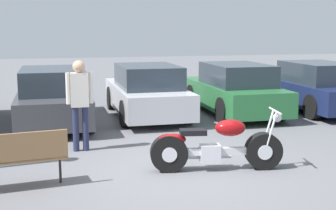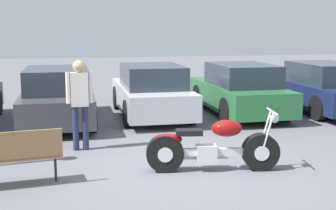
# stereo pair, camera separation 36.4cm
# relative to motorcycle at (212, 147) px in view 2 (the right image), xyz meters

# --- Properties ---
(ground_plane) EXTENTS (60.00, 60.00, 0.00)m
(ground_plane) POSITION_rel_motorcycle_xyz_m (-0.54, 0.16, -0.41)
(ground_plane) COLOR slate
(motorcycle) EXTENTS (2.27, 0.79, 1.03)m
(motorcycle) POSITION_rel_motorcycle_xyz_m (0.00, 0.00, 0.00)
(motorcycle) COLOR black
(motorcycle) RESTS_ON ground_plane
(parked_car_dark_grey) EXTENTS (1.78, 4.25, 1.41)m
(parked_car_dark_grey) POSITION_rel_motorcycle_xyz_m (-2.63, 4.64, 0.26)
(parked_car_dark_grey) COLOR #3D3D42
(parked_car_dark_grey) RESTS_ON ground_plane
(parked_car_silver) EXTENTS (1.78, 4.25, 1.41)m
(parked_car_silver) POSITION_rel_motorcycle_xyz_m (-0.16, 5.04, 0.26)
(parked_car_silver) COLOR #BCBCC1
(parked_car_silver) RESTS_ON ground_plane
(parked_car_green) EXTENTS (1.78, 4.25, 1.41)m
(parked_car_green) POSITION_rel_motorcycle_xyz_m (2.31, 4.88, 0.26)
(parked_car_green) COLOR #286B38
(parked_car_green) RESTS_ON ground_plane
(parked_car_navy) EXTENTS (1.78, 4.25, 1.41)m
(parked_car_navy) POSITION_rel_motorcycle_xyz_m (4.78, 4.79, 0.26)
(parked_car_navy) COLOR #19234C
(parked_car_navy) RESTS_ON ground_plane
(park_bench) EXTENTS (1.59, 0.60, 0.89)m
(park_bench) POSITION_rel_motorcycle_xyz_m (-3.24, -0.19, 0.13)
(park_bench) COLOR #997047
(park_bench) RESTS_ON ground_plane
(person_standing) EXTENTS (0.52, 0.24, 1.79)m
(person_standing) POSITION_rel_motorcycle_xyz_m (-2.13, 1.85, 0.66)
(person_standing) COLOR #232847
(person_standing) RESTS_ON ground_plane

